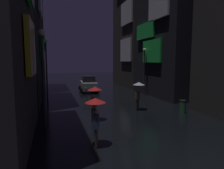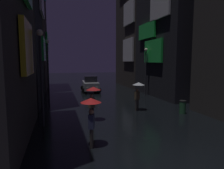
% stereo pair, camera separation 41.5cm
% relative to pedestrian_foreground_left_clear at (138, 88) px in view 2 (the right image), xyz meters
% --- Properties ---
extents(ground_plane, '(120.00, 120.00, 0.00)m').
position_rel_pedestrian_foreground_left_clear_xyz_m(ground_plane, '(-1.61, -7.84, -1.67)').
color(ground_plane, black).
extents(building_left_far, '(4.25, 8.80, 17.74)m').
position_rel_pedestrian_foreground_left_clear_xyz_m(building_left_far, '(-9.10, 14.55, 7.20)').
color(building_left_far, '#2D2826').
rests_on(building_left_far, ground).
extents(building_right_mid, '(4.25, 8.97, 12.13)m').
position_rel_pedestrian_foreground_left_clear_xyz_m(building_right_mid, '(5.86, 5.63, 4.41)').
color(building_right_mid, black).
rests_on(building_right_mid, ground).
extents(building_right_far, '(4.25, 8.87, 23.02)m').
position_rel_pedestrian_foreground_left_clear_xyz_m(building_right_far, '(5.87, 14.58, 9.84)').
color(building_right_far, '#2D2826').
rests_on(building_right_far, ground).
extents(pedestrian_foreground_left_clear, '(0.90, 0.90, 2.12)m').
position_rel_pedestrian_foreground_left_clear_xyz_m(pedestrian_foreground_left_clear, '(0.00, 0.00, 0.00)').
color(pedestrian_foreground_left_clear, '#38332D').
rests_on(pedestrian_foreground_left_clear, ground).
extents(pedestrian_far_right_red, '(0.90, 0.90, 2.12)m').
position_rel_pedestrian_foreground_left_clear_xyz_m(pedestrian_far_right_red, '(-4.43, -5.43, 0.00)').
color(pedestrian_far_right_red, '#38332D').
rests_on(pedestrian_far_right_red, ground).
extents(pedestrian_near_crossing_red, '(0.90, 0.90, 2.12)m').
position_rel_pedestrian_foreground_left_clear_xyz_m(pedestrian_near_crossing_red, '(-3.70, -1.70, 0.00)').
color(pedestrian_near_crossing_red, black).
rests_on(pedestrian_near_crossing_red, ground).
extents(car_distant, '(2.43, 4.23, 1.92)m').
position_rel_pedestrian_foreground_left_clear_xyz_m(car_distant, '(-1.93, 10.22, -0.74)').
color(car_distant, '#99999E').
rests_on(car_distant, ground).
extents(streetlamp_right_far, '(0.36, 0.36, 5.07)m').
position_rel_pedestrian_foreground_left_clear_xyz_m(streetlamp_right_far, '(3.39, 6.05, 1.54)').
color(streetlamp_right_far, '#2D2D33').
rests_on(streetlamp_right_far, ground).
extents(streetlamp_left_near, '(0.36, 0.36, 5.38)m').
position_rel_pedestrian_foreground_left_clear_xyz_m(streetlamp_left_near, '(-6.61, -2.02, 1.70)').
color(streetlamp_left_near, '#2D2D33').
rests_on(streetlamp_left_near, ground).
extents(streetlamp_left_far, '(0.36, 0.36, 5.73)m').
position_rel_pedestrian_foreground_left_clear_xyz_m(streetlamp_left_far, '(-6.61, 6.68, 1.89)').
color(streetlamp_left_far, '#2D2D33').
rests_on(streetlamp_left_far, ground).
extents(trash_bin, '(0.46, 0.46, 0.93)m').
position_rel_pedestrian_foreground_left_clear_xyz_m(trash_bin, '(2.69, -1.67, -1.20)').
color(trash_bin, '#265933').
rests_on(trash_bin, ground).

